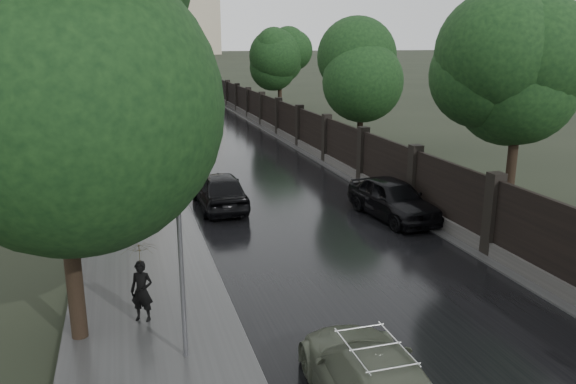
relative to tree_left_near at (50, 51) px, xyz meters
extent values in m
plane|color=black|center=(7.60, -3.00, -6.42)|extent=(800.00, 800.00, 0.00)
cube|color=black|center=(7.60, 187.00, -6.41)|extent=(8.00, 420.00, 0.02)
cube|color=#2D2D2D|center=(1.60, 187.00, -6.34)|extent=(4.00, 420.00, 0.16)
cube|color=#2D2D2D|center=(13.10, 187.00, -6.38)|extent=(3.00, 420.00, 0.08)
cube|color=#383533|center=(12.20, 29.00, -6.17)|extent=(0.40, 75.00, 0.50)
cube|color=black|center=(12.20, 29.00, -4.92)|extent=(0.15, 75.00, 2.00)
cube|color=black|center=(12.20, 67.00, -5.07)|extent=(0.45, 0.45, 2.70)
cylinder|color=black|center=(0.00, 0.00, -2.84)|extent=(0.36, 0.36, 7.15)
sphere|color=black|center=(0.00, 0.00, 0.02)|extent=(5.44, 5.44, 5.44)
cylinder|color=black|center=(-0.40, 27.00, -3.49)|extent=(0.36, 0.36, 5.85)
sphere|color=black|center=(-0.40, 27.00, -1.15)|extent=(4.25, 4.25, 4.25)
cylinder|color=black|center=(15.10, 5.00, -3.66)|extent=(0.36, 0.36, 5.53)
sphere|color=black|center=(15.10, 5.00, -1.45)|extent=(4.08, 4.08, 4.08)
cylinder|color=black|center=(15.10, 19.00, -3.66)|extent=(0.36, 0.36, 5.53)
sphere|color=black|center=(15.10, 19.00, -1.45)|extent=(4.08, 4.08, 4.08)
cylinder|color=black|center=(15.10, 37.00, -3.66)|extent=(0.36, 0.36, 5.53)
sphere|color=black|center=(15.10, 37.00, -1.45)|extent=(4.08, 4.08, 4.08)
cylinder|color=#59595E|center=(2.20, -1.50, -3.92)|extent=(0.10, 0.10, 5.00)
cube|color=#59595E|center=(2.20, -1.50, -1.37)|extent=(0.25, 0.12, 0.12)
cylinder|color=#59595E|center=(3.30, 22.00, -4.92)|extent=(0.12, 0.12, 3.00)
imported|color=#59595E|center=(3.30, 22.00, -2.92)|extent=(0.16, 0.20, 1.00)
sphere|color=#FF0C0C|center=(3.30, 21.85, -3.07)|extent=(0.14, 0.14, 0.14)
cube|color=tan|center=(-24.40, 297.00, 15.58)|extent=(28.00, 22.00, 44.00)
cube|color=tan|center=(39.60, 297.00, 15.58)|extent=(28.00, 22.00, 44.00)
imported|color=#4F5544|center=(5.25, -4.24, -5.74)|extent=(2.18, 4.79, 1.36)
imported|color=black|center=(4.85, 9.64, -5.65)|extent=(1.86, 4.55, 1.55)
imported|color=black|center=(11.00, 6.42, -5.64)|extent=(2.32, 4.75, 1.56)
imported|color=black|center=(1.41, 0.39, -5.52)|extent=(0.64, 0.55, 1.49)
imported|color=black|center=(1.41, 0.39, -4.33)|extent=(1.15, 1.16, 0.79)
camera|label=1|loc=(1.27, -12.26, 0.18)|focal=35.00mm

